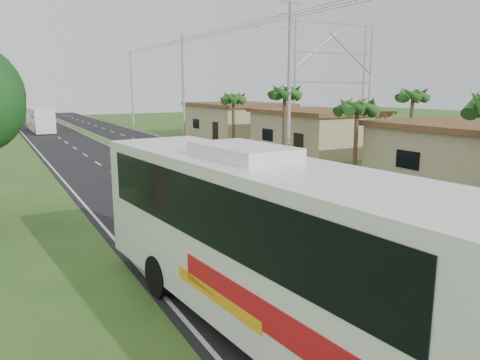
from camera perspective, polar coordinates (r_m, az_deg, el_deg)
name	(u,v)px	position (r m, az deg, el deg)	size (l,w,h in m)	color
ground	(388,270)	(15.31, 17.60, -10.37)	(180.00, 180.00, 0.00)	#32541E
road_asphalt	(167,170)	(32.00, -8.94, 1.22)	(14.00, 160.00, 0.02)	black
median_strip	(167,169)	(31.98, -8.95, 1.38)	(1.20, 160.00, 0.18)	gray
lane_edge_left	(62,179)	(30.48, -20.88, 0.09)	(0.12, 160.00, 0.01)	silver
lane_edge_right	(252,163)	(34.77, 1.51, 2.13)	(0.12, 160.00, 0.01)	silver
shop_mid	(315,131)	(40.23, 9.18, 5.90)	(7.60, 10.60, 3.67)	tan
shop_far	(237,120)	(51.99, -0.31, 7.30)	(8.60, 11.60, 3.82)	tan
palm_verge_b	(357,107)	(29.46, 14.12, 8.68)	(2.40, 2.40, 5.05)	#473321
palm_verge_c	(285,93)	(34.59, 5.47, 10.56)	(2.40, 2.40, 5.85)	#473321
palm_verge_d	(233,98)	(42.61, -0.83, 9.96)	(2.40, 2.40, 5.25)	#473321
palm_behind_shop	(413,95)	(37.33, 20.35, 9.68)	(2.40, 2.40, 5.65)	#473321
utility_pole_b	(289,76)	(33.59, 6.00, 12.47)	(3.20, 0.28, 12.00)	gray
utility_pole_c	(183,86)	(51.36, -6.92, 11.35)	(1.60, 0.28, 11.00)	gray
utility_pole_d	(132,88)	(70.34, -13.05, 10.89)	(1.60, 0.28, 10.50)	gray
billboard_lattice	(331,74)	(51.32, 11.06, 12.51)	(10.18, 1.18, 12.07)	gray
coach_bus_main	(276,238)	(10.14, 4.38, -7.12)	(3.99, 13.22, 4.21)	white
coach_bus_far	(40,118)	(64.29, -23.23, 6.94)	(2.46, 10.27, 2.98)	white
motorcyclist	(221,175)	(25.19, -2.29, 0.57)	(1.83, 0.72, 2.33)	black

